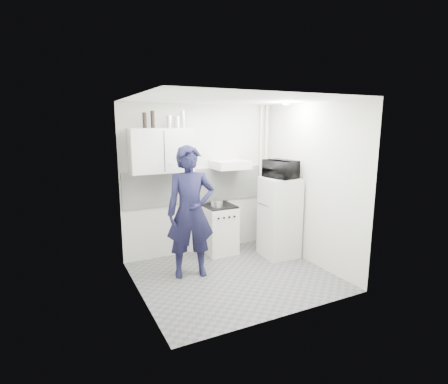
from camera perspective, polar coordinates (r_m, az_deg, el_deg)
name	(u,v)px	position (r m, az deg, el deg)	size (l,w,h in m)	color
floor	(234,276)	(5.43, 1.66, -13.59)	(2.80, 2.80, 0.00)	#5C5C5C
ceiling	(235,99)	(4.95, 1.84, 14.93)	(2.80, 2.80, 0.00)	white
wall_back	(201,180)	(6.14, -3.80, 2.00)	(2.80, 2.80, 0.00)	beige
wall_left	(137,202)	(4.55, -13.98, -1.53)	(2.60, 2.60, 0.00)	beige
wall_right	(311,185)	(5.82, 13.98, 1.18)	(2.60, 2.60, 0.00)	beige
person	(191,212)	(5.19, -5.48, -3.30)	(0.72, 0.47, 1.97)	black
stove	(220,230)	(6.22, -0.71, -6.21)	(0.52, 0.52, 0.84)	silver
fridge	(279,217)	(6.08, 9.03, -4.12)	(0.57, 0.57, 1.37)	beige
stove_top	(220,206)	(6.11, -0.72, -2.31)	(0.50, 0.50, 0.03)	black
saucepan	(217,203)	(5.99, -1.18, -1.87)	(0.20, 0.20, 0.11)	silver
microwave	(281,169)	(5.92, 9.28, 3.73)	(0.37, 0.54, 0.30)	black
bottle_b	(145,120)	(5.59, -12.85, 11.34)	(0.06, 0.06, 0.24)	black
bottle_c	(153,119)	(5.62, -11.57, 11.54)	(0.06, 0.06, 0.27)	black
canister_a	(169,122)	(5.69, -8.96, 11.25)	(0.08, 0.08, 0.19)	silver
canister_b	(177,122)	(5.73, -7.73, 11.22)	(0.10, 0.10, 0.18)	silver
bottle_e	(183,119)	(5.77, -6.75, 11.69)	(0.07, 0.07, 0.27)	silver
upper_cabinet	(161,151)	(5.66, -10.23, 6.68)	(1.00, 0.35, 0.70)	beige
range_hood	(230,165)	(6.07, 1.02, 4.49)	(0.60, 0.50, 0.14)	silver
backsplash	(201,186)	(6.15, -3.73, 1.06)	(2.74, 0.03, 0.60)	white
pipe_a	(266,176)	(6.68, 6.81, 2.68)	(0.05, 0.05, 2.60)	silver
pipe_b	(260,176)	(6.62, 5.94, 2.62)	(0.04, 0.04, 2.60)	silver
ceiling_spot_fixture	(286,104)	(5.65, 10.06, 13.99)	(0.10, 0.10, 0.02)	white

